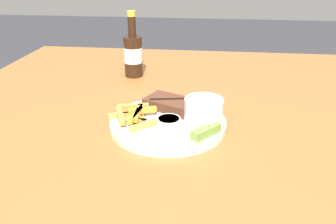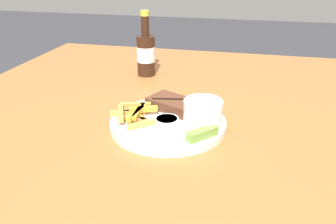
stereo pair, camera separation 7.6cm
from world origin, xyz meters
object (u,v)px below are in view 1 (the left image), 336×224
at_px(steak_portion, 169,104).
at_px(dipping_sauce_cup, 169,122).
at_px(coleslaw_cup, 204,110).
at_px(pickle_spear, 206,132).
at_px(fork_utensil, 139,124).
at_px(beer_bottle, 133,54).
at_px(dinner_plate, 168,123).
at_px(knife_utensil, 161,114).

bearing_deg(steak_portion, dipping_sauce_cup, -84.21).
xyz_separation_m(coleslaw_cup, pickle_spear, (0.01, -0.06, -0.02)).
height_order(dipping_sauce_cup, fork_utensil, dipping_sauce_cup).
xyz_separation_m(coleslaw_cup, fork_utensil, (-0.14, -0.03, -0.03)).
height_order(pickle_spear, fork_utensil, pickle_spear).
xyz_separation_m(pickle_spear, beer_bottle, (-0.25, 0.42, 0.05)).
xyz_separation_m(dinner_plate, beer_bottle, (-0.16, 0.35, 0.07)).
xyz_separation_m(pickle_spear, knife_utensil, (-0.11, 0.09, -0.01)).
distance_m(dinner_plate, dipping_sauce_cup, 0.04).
distance_m(dipping_sauce_cup, pickle_spear, 0.09).
relative_size(dinner_plate, pickle_spear, 3.99).
distance_m(steak_portion, beer_bottle, 0.33).
bearing_deg(pickle_spear, fork_utensil, 168.04).
relative_size(coleslaw_cup, fork_utensil, 0.72).
bearing_deg(steak_portion, coleslaw_cup, -38.30).
xyz_separation_m(fork_utensil, beer_bottle, (-0.10, 0.39, 0.06)).
relative_size(dinner_plate, steak_portion, 1.89).
bearing_deg(coleslaw_cup, dipping_sauce_cup, -157.87).
xyz_separation_m(dinner_plate, knife_utensil, (-0.02, 0.02, 0.01)).
bearing_deg(steak_portion, knife_utensil, -112.59).
xyz_separation_m(steak_portion, knife_utensil, (-0.01, -0.04, -0.01)).
relative_size(dinner_plate, beer_bottle, 1.28).
xyz_separation_m(dipping_sauce_cup, knife_utensil, (-0.02, 0.06, -0.01)).
bearing_deg(pickle_spear, steak_portion, 126.21).
height_order(dinner_plate, coleslaw_cup, coleslaw_cup).
relative_size(coleslaw_cup, pickle_spear, 1.29).
height_order(steak_portion, fork_utensil, steak_portion).
xyz_separation_m(steak_portion, pickle_spear, (0.09, -0.13, -0.00)).
bearing_deg(knife_utensil, fork_utensil, 120.22).
bearing_deg(dipping_sauce_cup, coleslaw_cup, 22.13).
bearing_deg(dipping_sauce_cup, fork_utensil, 176.89).
bearing_deg(fork_utensil, knife_utensil, 24.57).
bearing_deg(dinner_plate, fork_utensil, -150.55).
xyz_separation_m(dinner_plate, dipping_sauce_cup, (0.01, -0.04, 0.02)).
xyz_separation_m(steak_portion, dipping_sauce_cup, (0.01, -0.10, -0.00)).
height_order(coleslaw_cup, beer_bottle, beer_bottle).
bearing_deg(coleslaw_cup, knife_utensil, 162.42).
xyz_separation_m(fork_utensil, knife_utensil, (0.04, 0.06, 0.00)).
height_order(coleslaw_cup, fork_utensil, coleslaw_cup).
relative_size(pickle_spear, knife_utensil, 0.43).
height_order(coleslaw_cup, pickle_spear, coleslaw_cup).
relative_size(knife_utensil, beer_bottle, 0.74).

